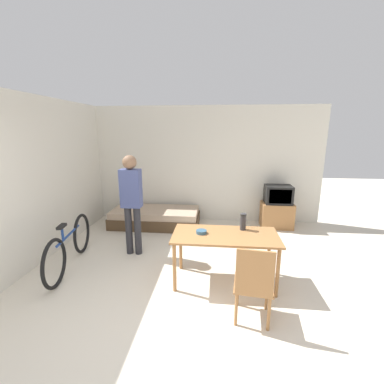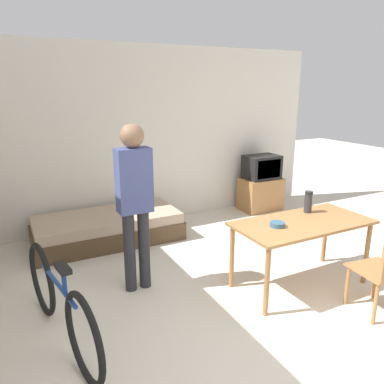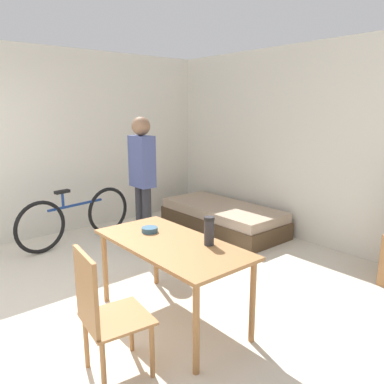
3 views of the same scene
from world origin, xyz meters
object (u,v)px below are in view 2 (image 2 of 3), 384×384
at_px(bicycle, 60,304).
at_px(person_standing, 135,196).
at_px(daybed, 108,228).
at_px(tv, 261,185).
at_px(thermos_flask, 308,201).
at_px(mate_bowl, 277,224).
at_px(dining_table, 302,229).

height_order(bicycle, person_standing, person_standing).
height_order(daybed, person_standing, person_standing).
bearing_deg(daybed, tv, 3.63).
height_order(tv, thermos_flask, thermos_flask).
relative_size(bicycle, mate_bowl, 11.80).
bearing_deg(bicycle, dining_table, -4.18).
distance_m(bicycle, mate_bowl, 2.15).
distance_m(daybed, bicycle, 2.16).
bearing_deg(daybed, mate_bowl, -60.77).
bearing_deg(person_standing, daybed, 87.95).
distance_m(dining_table, bicycle, 2.46).
bearing_deg(tv, bicycle, -149.82).
height_order(dining_table, person_standing, person_standing).
relative_size(bicycle, thermos_flask, 7.18).
xyz_separation_m(bicycle, mate_bowl, (2.10, -0.17, 0.39)).
distance_m(tv, thermos_flask, 2.35).
relative_size(dining_table, person_standing, 0.84).
distance_m(daybed, mate_bowl, 2.50).
xyz_separation_m(dining_table, thermos_flask, (0.26, 0.20, 0.22)).
xyz_separation_m(bicycle, person_standing, (0.86, 0.55, 0.67)).
height_order(dining_table, thermos_flask, thermos_flask).
bearing_deg(person_standing, mate_bowl, -30.32).
bearing_deg(mate_bowl, tv, 55.85).
xyz_separation_m(dining_table, person_standing, (-1.58, 0.73, 0.38)).
relative_size(daybed, dining_table, 1.36).
bearing_deg(mate_bowl, bicycle, 175.30).
bearing_deg(person_standing, bicycle, -147.27).
bearing_deg(tv, person_standing, -150.63).
bearing_deg(thermos_flask, tv, 65.28).
bearing_deg(thermos_flask, person_standing, 163.98).
bearing_deg(dining_table, thermos_flask, 38.35).
bearing_deg(tv, mate_bowl, -124.15).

